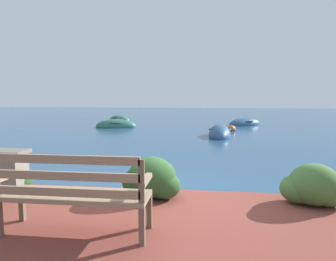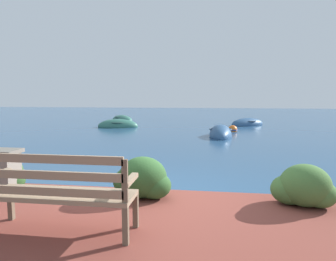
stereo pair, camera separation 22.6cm
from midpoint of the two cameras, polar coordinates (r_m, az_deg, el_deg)
ground_plane at (r=5.13m, az=-1.32°, el=-13.41°), size 80.00×80.00×0.00m
park_bench at (r=3.55m, az=-18.21°, el=-10.91°), size 1.66×0.48×0.93m
hedge_clump_far_left at (r=5.56m, az=-28.32°, el=-7.45°), size 0.88×0.64×0.60m
hedge_clump_left at (r=4.61m, az=-3.55°, el=-9.33°), size 0.92×0.66×0.62m
hedge_clump_centre at (r=4.71m, az=25.74°, el=-9.81°), size 0.87×0.63×0.59m
rowboat_nearest at (r=13.27m, az=10.45°, el=-0.79°), size 1.01×2.43×0.90m
rowboat_mid at (r=17.10m, az=-9.15°, el=0.84°), size 2.39×1.37×0.81m
rowboat_far at (r=18.69m, az=15.19°, el=1.17°), size 2.48×2.24×0.78m
rowboat_outer at (r=21.52m, az=-8.41°, el=2.00°), size 2.33×2.38×0.72m
mooring_buoy at (r=15.29m, az=12.64°, el=0.13°), size 0.51×0.51×0.46m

